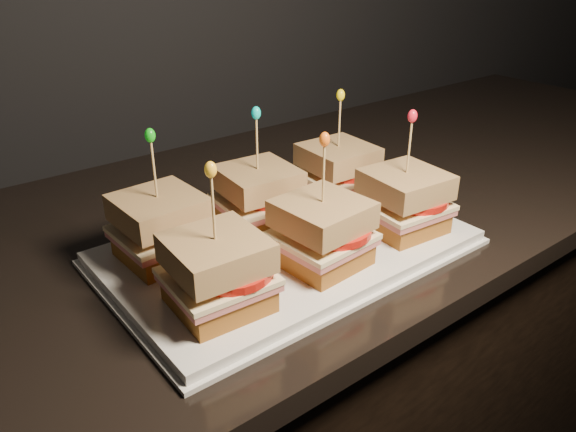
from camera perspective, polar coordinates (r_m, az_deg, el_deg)
granite_slab at (r=0.80m, az=-11.39°, el=-3.09°), size 2.49×0.67×0.03m
platter at (r=0.73m, az=-0.00°, el=-3.23°), size 0.45×0.28×0.02m
platter_rim at (r=0.73m, az=-0.00°, el=-3.64°), size 0.46×0.29×0.01m
sandwich_0_bread_bot at (r=0.70m, az=-12.59°, el=-3.12°), size 0.10×0.10×0.03m
sandwich_0_ham at (r=0.70m, az=-12.73°, el=-1.91°), size 0.11×0.10×0.01m
sandwich_0_cheese at (r=0.69m, az=-12.78°, el=-1.40°), size 0.11×0.10×0.01m
sandwich_0_tomato at (r=0.69m, az=-11.73°, el=-0.75°), size 0.09×0.09×0.01m
sandwich_0_bread_top at (r=0.68m, az=-13.02°, el=0.69°), size 0.10×0.10×0.03m
sandwich_0_pick at (r=0.66m, az=-13.42°, el=4.27°), size 0.00×0.00×0.09m
sandwich_0_frill at (r=0.65m, az=-13.83°, el=7.96°), size 0.01×0.01×0.02m
sandwich_1_bread_bot at (r=0.77m, az=-2.99°, el=0.09°), size 0.10×0.10×0.03m
sandwich_1_ham at (r=0.76m, az=-3.02°, el=1.23°), size 0.11×0.11×0.01m
sandwich_1_cheese at (r=0.76m, az=-3.03°, el=1.71°), size 0.11×0.11×0.01m
sandwich_1_tomato at (r=0.76m, az=-2.04°, el=2.31°), size 0.09×0.09×0.01m
sandwich_1_bread_top at (r=0.74m, az=-3.08°, el=3.67°), size 0.10×0.10×0.03m
sandwich_1_pick at (r=0.73m, az=-3.17°, el=7.01°), size 0.00×0.00×0.09m
sandwich_1_frill at (r=0.71m, az=-3.26°, el=10.41°), size 0.01×0.01×0.02m
sandwich_2_bread_bot at (r=0.85m, az=4.97°, el=2.75°), size 0.10×0.10×0.03m
sandwich_2_ham at (r=0.84m, az=5.01°, el=3.80°), size 0.11×0.10×0.01m
sandwich_2_cheese at (r=0.84m, az=5.03°, el=4.24°), size 0.11×0.11×0.01m
sandwich_2_tomato at (r=0.84m, az=5.93°, el=4.78°), size 0.09×0.09×0.01m
sandwich_2_bread_top at (r=0.83m, az=5.11°, el=6.04°), size 0.10×0.10×0.03m
sandwich_2_pick at (r=0.81m, az=5.24°, el=9.07°), size 0.00×0.00×0.09m
sandwich_2_frill at (r=0.80m, az=5.37°, el=12.14°), size 0.01×0.01×0.02m
sandwich_3_bread_bot at (r=0.61m, az=-7.03°, el=-7.98°), size 0.10×0.10×0.03m
sandwich_3_ham at (r=0.60m, az=-7.12°, el=-6.64°), size 0.11×0.10×0.01m
sandwich_3_cheese at (r=0.59m, az=-7.16°, el=-6.07°), size 0.11×0.11×0.01m
sandwich_3_tomato at (r=0.59m, az=-5.90°, el=-5.33°), size 0.09×0.09×0.01m
sandwich_3_bread_top at (r=0.58m, az=-7.32°, el=-3.72°), size 0.10×0.10×0.03m
sandwich_3_pick at (r=0.56m, az=-7.59°, el=0.38°), size 0.00×0.00×0.09m
sandwich_3_frill at (r=0.54m, az=-7.87°, el=4.69°), size 0.01×0.01×0.02m
sandwich_4_bread_bot at (r=0.68m, az=3.39°, el=-3.76°), size 0.10×0.10×0.03m
sandwich_4_ham at (r=0.67m, az=3.43°, el=-2.52°), size 0.11×0.11×0.01m
sandwich_4_cheese at (r=0.67m, az=3.45°, el=-1.99°), size 0.11×0.11×0.01m
sandwich_4_tomato at (r=0.66m, az=4.58°, el=-1.31°), size 0.09×0.09×0.01m
sandwich_4_bread_top at (r=0.65m, az=3.51°, el=0.18°), size 0.10×0.10×0.03m
sandwich_4_pick at (r=0.63m, az=3.63°, el=3.92°), size 0.00×0.00×0.09m
sandwich_4_frill at (r=0.62m, az=3.75°, el=7.78°), size 0.01×0.01×0.02m
sandwich_5_bread_bot at (r=0.77m, az=11.50°, el=-0.36°), size 0.10×0.10×0.03m
sandwich_5_ham at (r=0.76m, az=11.61°, el=0.77°), size 0.11×0.11×0.01m
sandwich_5_cheese at (r=0.76m, az=11.66°, el=1.24°), size 0.11×0.11×0.01m
sandwich_5_tomato at (r=0.76m, az=12.65°, el=1.83°), size 0.09×0.09×0.01m
sandwich_5_bread_top at (r=0.75m, az=11.86°, el=3.19°), size 0.10×0.10×0.03m
sandwich_5_pick at (r=0.73m, az=12.19°, el=6.51°), size 0.00×0.00×0.09m
sandwich_5_frill at (r=0.72m, az=12.53°, el=9.88°), size 0.01×0.01×0.02m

